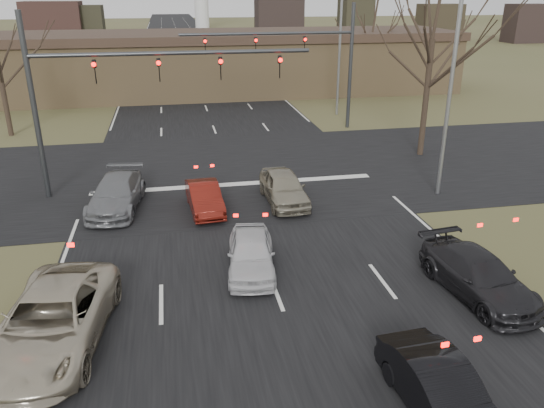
{
  "coord_description": "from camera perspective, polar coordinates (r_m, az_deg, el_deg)",
  "views": [
    {
      "loc": [
        -2.82,
        -10.93,
        8.73
      ],
      "look_at": [
        0.34,
        5.37,
        2.0
      ],
      "focal_mm": 35.0,
      "sensor_mm": 36.0,
      "label": 1
    }
  ],
  "objects": [
    {
      "name": "car_red_ahead",
      "position": [
        22.52,
        -7.27,
        0.7
      ],
      "size": [
        1.52,
        3.69,
        1.19
      ],
      "primitive_type": "imported",
      "rotation": [
        0.0,
        0.0,
        0.07
      ],
      "color": "#60140D",
      "rests_on": "ground"
    },
    {
      "name": "car_silver_suv",
      "position": [
        15.19,
        -22.55,
        -11.48
      ],
      "size": [
        3.26,
        5.79,
        1.53
      ],
      "primitive_type": "imported",
      "rotation": [
        0.0,
        0.0,
        -0.14
      ],
      "color": "#B7AC94",
      "rests_on": "ground"
    },
    {
      "name": "road_cross",
      "position": [
        27.5,
        -4.52,
        3.51
      ],
      "size": [
        200.0,
        14.0,
        0.02
      ],
      "primitive_type": "cube",
      "color": "black",
      "rests_on": "ground"
    },
    {
      "name": "car_grey_ahead",
      "position": [
        23.46,
        -16.4,
        1.08
      ],
      "size": [
        2.51,
        4.94,
        1.37
      ],
      "primitive_type": "imported",
      "rotation": [
        0.0,
        0.0,
        -0.13
      ],
      "color": "slate",
      "rests_on": "ground"
    },
    {
      "name": "streetlight_right_near",
      "position": [
        24.16,
        18.49,
        13.49
      ],
      "size": [
        2.34,
        0.25,
        10.0
      ],
      "color": "gray",
      "rests_on": "ground"
    },
    {
      "name": "ground",
      "position": [
        14.27,
        2.88,
        -15.68
      ],
      "size": [
        360.0,
        360.0,
        0.0
      ],
      "primitive_type": "plane",
      "color": "#494A27",
      "rests_on": "ground"
    },
    {
      "name": "car_black_hatch",
      "position": [
        12.74,
        17.69,
        -18.64
      ],
      "size": [
        1.61,
        3.92,
        1.26
      ],
      "primitive_type": "imported",
      "rotation": [
        0.0,
        0.0,
        0.07
      ],
      "color": "black",
      "rests_on": "ground"
    },
    {
      "name": "car_charcoal_sedan",
      "position": [
        17.44,
        21.3,
        -7.18
      ],
      "size": [
        2.35,
        4.68,
        1.3
      ],
      "primitive_type": "imported",
      "rotation": [
        0.0,
        0.0,
        0.12
      ],
      "color": "black",
      "rests_on": "ground"
    },
    {
      "name": "streetlight_right_far",
      "position": [
        39.95,
        7.09,
        17.39
      ],
      "size": [
        2.34,
        0.25,
        10.0
      ],
      "color": "gray",
      "rests_on": "ground"
    },
    {
      "name": "mast_arm_far",
      "position": [
        35.3,
        4.03,
        15.97
      ],
      "size": [
        11.12,
        0.24,
        8.0
      ],
      "color": "#383A3D",
      "rests_on": "ground"
    },
    {
      "name": "mast_arm_near",
      "position": [
        24.33,
        -16.93,
        12.49
      ],
      "size": [
        12.12,
        0.24,
        8.0
      ],
      "color": "#383A3D",
      "rests_on": "ground"
    },
    {
      "name": "road_main",
      "position": [
        71.52,
        -8.93,
        14.8
      ],
      "size": [
        14.0,
        300.0,
        0.02
      ],
      "primitive_type": "cube",
      "color": "black",
      "rests_on": "ground"
    },
    {
      "name": "car_silver_ahead",
      "position": [
        23.2,
        1.27,
        1.81
      ],
      "size": [
        1.76,
        4.16,
        1.4
      ],
      "primitive_type": "imported",
      "rotation": [
        0.0,
        0.0,
        0.02
      ],
      "color": "gray",
      "rests_on": "ground"
    },
    {
      "name": "car_white_sedan",
      "position": [
        17.6,
        -2.27,
        -5.3
      ],
      "size": [
        2.01,
        3.96,
        1.29
      ],
      "primitive_type": "imported",
      "rotation": [
        0.0,
        0.0,
        -0.13
      ],
      "color": "silver",
      "rests_on": "ground"
    },
    {
      "name": "tree_right_far",
      "position": [
        49.3,
        10.87,
        19.63
      ],
      "size": [
        5.4,
        5.4,
        9.0
      ],
      "color": "black",
      "rests_on": "ground"
    },
    {
      "name": "building",
      "position": [
        49.54,
        -5.49,
        14.93
      ],
      "size": [
        42.4,
        10.4,
        5.3
      ],
      "color": "#90744D",
      "rests_on": "ground"
    }
  ]
}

